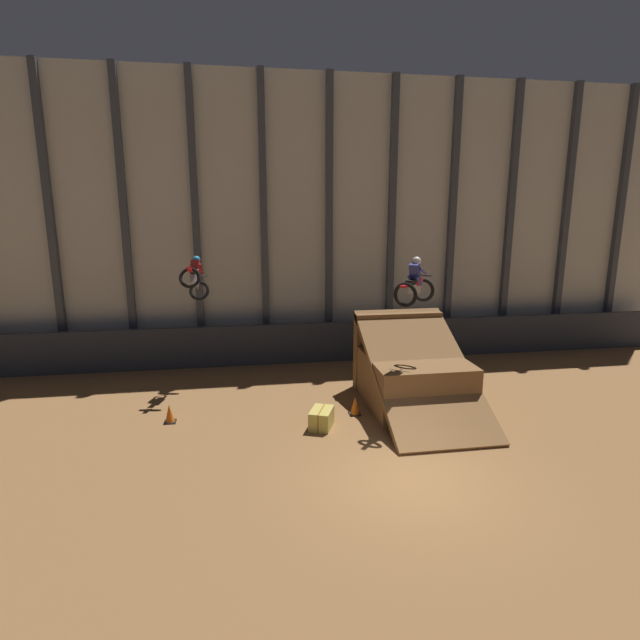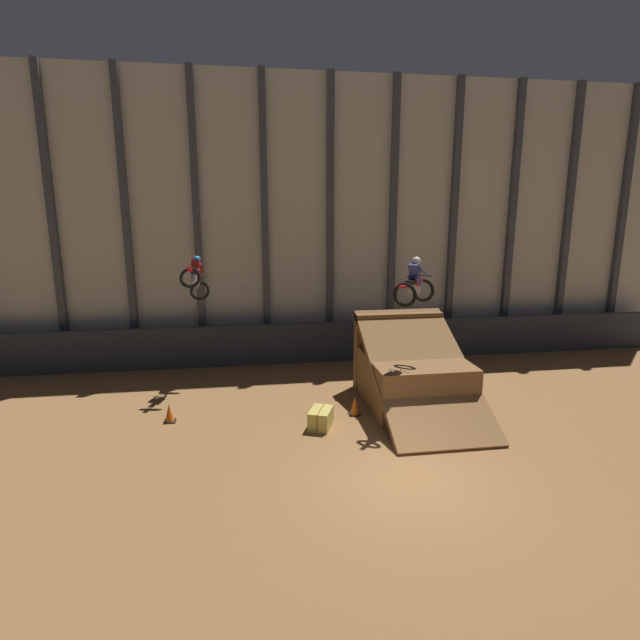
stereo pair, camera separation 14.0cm
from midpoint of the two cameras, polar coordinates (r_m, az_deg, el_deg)
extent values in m
plane|color=olive|center=(12.71, 9.89, -17.66)|extent=(60.00, 60.00, 0.00)
cube|color=beige|center=(21.80, 0.76, 11.33)|extent=(32.00, 0.12, 11.83)
cube|color=#3D424C|center=(22.46, -28.60, 9.88)|extent=(0.28, 0.28, 11.83)
cube|color=#3D424C|center=(21.73, -21.60, 10.48)|extent=(0.28, 0.28, 11.83)
cube|color=#3D424C|center=(21.33, -14.21, 10.94)|extent=(0.28, 0.28, 11.83)
cube|color=#3D424C|center=(21.29, -6.64, 11.22)|extent=(0.28, 0.28, 11.83)
cube|color=#3D424C|center=(21.60, 0.85, 11.32)|extent=(0.28, 0.28, 11.83)
cube|color=#3D424C|center=(22.25, 8.01, 11.23)|extent=(0.28, 0.28, 11.83)
cube|color=#3D424C|center=(23.22, 14.66, 11.00)|extent=(0.28, 0.28, 11.83)
cube|color=#3D424C|center=(24.46, 20.70, 10.67)|extent=(0.28, 0.28, 11.83)
cube|color=#3D424C|center=(25.94, 26.09, 10.27)|extent=(0.28, 0.28, 11.83)
cube|color=#3D424C|center=(27.61, 30.85, 9.84)|extent=(0.28, 0.28, 11.83)
cube|color=#2D333D|center=(21.30, 1.30, -2.50)|extent=(31.36, 0.20, 1.70)
cube|color=brown|center=(17.00, 10.23, -6.67)|extent=(3.09, 3.78, 1.66)
cube|color=brown|center=(18.32, 8.60, -3.41)|extent=(3.15, 0.50, 2.76)
cube|color=olive|center=(16.11, 11.26, -5.73)|extent=(3.15, 5.49, 2.94)
torus|color=black|center=(18.67, -13.84, 3.28)|extent=(0.79, 0.54, 0.70)
torus|color=black|center=(17.38, -14.88, 4.68)|extent=(0.79, 0.54, 0.70)
cube|color=#B7B7BC|center=(18.02, -14.35, 4.37)|extent=(0.27, 0.61, 0.49)
cube|color=red|center=(18.24, -14.19, 4.79)|extent=(0.27, 0.53, 0.41)
cube|color=black|center=(17.88, -14.48, 5.27)|extent=(0.24, 0.57, 0.36)
cube|color=red|center=(17.38, -14.90, 5.60)|extent=(0.19, 0.37, 0.22)
cylinder|color=#B7B7BC|center=(18.58, -13.92, 4.15)|extent=(0.12, 0.46, 0.40)
cylinder|color=black|center=(18.62, -13.91, 4.89)|extent=(0.64, 0.24, 0.04)
cube|color=maroon|center=(18.15, -14.28, 5.89)|extent=(0.32, 0.30, 0.52)
sphere|color=#2393CC|center=(18.36, -14.15, 6.72)|extent=(0.31, 0.39, 0.35)
cylinder|color=maroon|center=(18.15, -14.66, 5.05)|extent=(0.15, 0.31, 0.42)
cylinder|color=maroon|center=(18.09, -13.92, 5.06)|extent=(0.15, 0.31, 0.42)
cylinder|color=maroon|center=(18.42, -14.59, 5.68)|extent=(0.14, 0.42, 0.43)
cylinder|color=maroon|center=(18.34, -13.62, 5.70)|extent=(0.14, 0.42, 0.43)
torus|color=black|center=(15.89, 11.46, 3.36)|extent=(0.63, 0.59, 0.73)
torus|color=black|center=(14.61, 9.45, 2.85)|extent=(0.63, 0.59, 0.73)
cube|color=#B7B7BC|center=(15.19, 10.45, 3.55)|extent=(0.49, 0.51, 0.30)
cube|color=red|center=(15.32, 10.74, 4.35)|extent=(0.45, 0.47, 0.26)
cube|color=black|center=(14.95, 10.16, 4.31)|extent=(0.50, 0.53, 0.14)
cube|color=red|center=(14.48, 9.35, 3.83)|extent=(0.35, 0.36, 0.07)
cylinder|color=#B7B7BC|center=(15.70, 11.27, 4.17)|extent=(0.23, 0.24, 0.53)
cylinder|color=black|center=(15.64, 11.27, 5.03)|extent=(0.53, 0.45, 0.04)
cube|color=navy|center=(15.11, 10.51, 5.42)|extent=(0.42, 0.42, 0.53)
sphere|color=silver|center=(15.18, 10.72, 6.65)|extent=(0.37, 0.37, 0.27)
cylinder|color=navy|center=(15.23, 10.13, 4.50)|extent=(0.35, 0.37, 0.34)
cylinder|color=navy|center=(15.14, 10.96, 4.42)|extent=(0.35, 0.37, 0.34)
cylinder|color=navy|center=(15.39, 10.30, 5.60)|extent=(0.40, 0.43, 0.27)
cylinder|color=navy|center=(15.27, 11.41, 5.50)|extent=(0.40, 0.43, 0.27)
cube|color=black|center=(16.23, -17.00, -11.06)|extent=(0.36, 0.36, 0.03)
cone|color=orange|center=(16.12, -17.06, -10.11)|extent=(0.28, 0.28, 0.55)
cube|color=black|center=(16.13, 3.74, -10.66)|extent=(0.36, 0.36, 0.03)
cone|color=orange|center=(16.02, 3.75, -9.71)|extent=(0.28, 0.28, 0.55)
cube|color=#CCB751|center=(15.12, -0.10, -11.17)|extent=(0.90, 1.06, 0.56)
cube|color=#996623|center=(15.12, -0.10, -11.17)|extent=(0.38, 0.86, 0.57)
camera|label=1|loc=(0.07, -90.24, -0.05)|focal=28.00mm
camera|label=2|loc=(0.07, 89.76, 0.05)|focal=28.00mm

